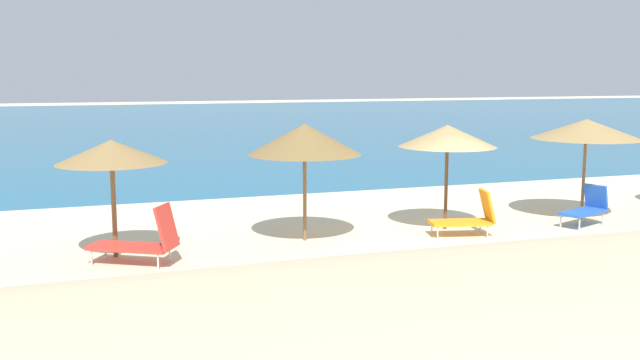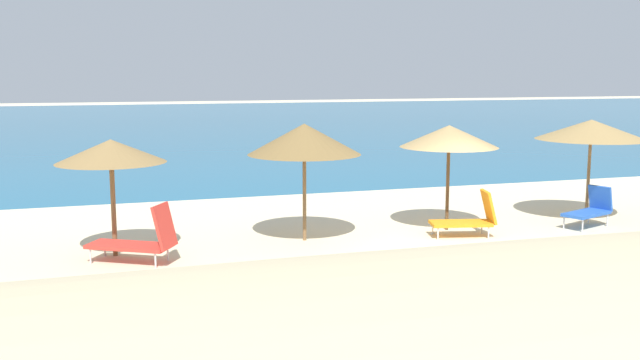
{
  "view_description": "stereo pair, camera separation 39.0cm",
  "coord_description": "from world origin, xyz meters",
  "px_view_note": "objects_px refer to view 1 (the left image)",
  "views": [
    {
      "loc": [
        -7.2,
        -11.97,
        3.57
      ],
      "look_at": [
        -2.38,
        2.24,
        1.28
      ],
      "focal_mm": 39.22,
      "sensor_mm": 36.0,
      "label": 1
    },
    {
      "loc": [
        -6.83,
        -12.09,
        3.57
      ],
      "look_at": [
        -2.38,
        2.24,
        1.28
      ],
      "focal_mm": 39.22,
      "sensor_mm": 36.0,
      "label": 2
    }
  ],
  "objects_px": {
    "beach_umbrella_4": "(586,129)",
    "lounge_chair_2": "(468,217)",
    "beach_umbrella_2": "(305,139)",
    "lounge_chair_4": "(142,241)",
    "beach_umbrella_1": "(111,152)",
    "lounge_chair_0": "(586,208)",
    "beach_umbrella_3": "(447,136)",
    "beach_ball": "(615,247)"
  },
  "relations": [
    {
      "from": "lounge_chair_2",
      "to": "lounge_chair_4",
      "type": "relative_size",
      "value": 0.86
    },
    {
      "from": "beach_umbrella_4",
      "to": "lounge_chair_2",
      "type": "distance_m",
      "value": 4.17
    },
    {
      "from": "lounge_chair_4",
      "to": "beach_ball",
      "type": "bearing_deg",
      "value": -73.31
    },
    {
      "from": "lounge_chair_4",
      "to": "beach_ball",
      "type": "height_order",
      "value": "lounge_chair_4"
    },
    {
      "from": "beach_umbrella_2",
      "to": "lounge_chair_2",
      "type": "bearing_deg",
      "value": -11.74
    },
    {
      "from": "beach_umbrella_4",
      "to": "lounge_chair_0",
      "type": "bearing_deg",
      "value": -122.65
    },
    {
      "from": "beach_umbrella_2",
      "to": "beach_umbrella_4",
      "type": "bearing_deg",
      "value": 0.14
    },
    {
      "from": "beach_umbrella_3",
      "to": "lounge_chair_4",
      "type": "xyz_separation_m",
      "value": [
        -6.92,
        -0.86,
        -1.71
      ]
    },
    {
      "from": "beach_umbrella_3",
      "to": "beach_ball",
      "type": "relative_size",
      "value": 8.62
    },
    {
      "from": "beach_umbrella_1",
      "to": "lounge_chair_4",
      "type": "xyz_separation_m",
      "value": [
        0.45,
        -0.72,
        -1.63
      ]
    },
    {
      "from": "beach_umbrella_1",
      "to": "lounge_chair_4",
      "type": "height_order",
      "value": "beach_umbrella_1"
    },
    {
      "from": "beach_umbrella_1",
      "to": "lounge_chair_0",
      "type": "bearing_deg",
      "value": -2.97
    },
    {
      "from": "lounge_chair_4",
      "to": "beach_umbrella_1",
      "type": "bearing_deg",
      "value": 62.6
    },
    {
      "from": "beach_umbrella_1",
      "to": "beach_umbrella_4",
      "type": "height_order",
      "value": "beach_umbrella_4"
    },
    {
      "from": "beach_umbrella_3",
      "to": "lounge_chair_2",
      "type": "bearing_deg",
      "value": -78.64
    },
    {
      "from": "beach_umbrella_1",
      "to": "beach_umbrella_3",
      "type": "xyz_separation_m",
      "value": [
        7.36,
        0.14,
        0.09
      ]
    },
    {
      "from": "beach_umbrella_3",
      "to": "lounge_chair_2",
      "type": "height_order",
      "value": "beach_umbrella_3"
    },
    {
      "from": "lounge_chair_4",
      "to": "beach_ball",
      "type": "distance_m",
      "value": 9.32
    },
    {
      "from": "beach_ball",
      "to": "lounge_chair_0",
      "type": "bearing_deg",
      "value": 62.44
    },
    {
      "from": "beach_umbrella_1",
      "to": "lounge_chair_2",
      "type": "bearing_deg",
      "value": -4.71
    },
    {
      "from": "beach_umbrella_1",
      "to": "lounge_chair_4",
      "type": "relative_size",
      "value": 1.33
    },
    {
      "from": "lounge_chair_4",
      "to": "beach_umbrella_4",
      "type": "bearing_deg",
      "value": -54.83
    },
    {
      "from": "lounge_chair_4",
      "to": "beach_umbrella_2",
      "type": "bearing_deg",
      "value": -45.86
    },
    {
      "from": "beach_umbrella_2",
      "to": "lounge_chair_0",
      "type": "bearing_deg",
      "value": -5.71
    },
    {
      "from": "beach_umbrella_4",
      "to": "beach_umbrella_1",
      "type": "bearing_deg",
      "value": -179.27
    },
    {
      "from": "lounge_chair_2",
      "to": "beach_ball",
      "type": "distance_m",
      "value": 3.07
    },
    {
      "from": "beach_umbrella_2",
      "to": "lounge_chair_0",
      "type": "height_order",
      "value": "beach_umbrella_2"
    },
    {
      "from": "beach_umbrella_2",
      "to": "lounge_chair_4",
      "type": "xyz_separation_m",
      "value": [
        -3.49,
        -0.84,
        -1.75
      ]
    },
    {
      "from": "lounge_chair_0",
      "to": "lounge_chair_4",
      "type": "bearing_deg",
      "value": 70.18
    },
    {
      "from": "beach_umbrella_4",
      "to": "beach_ball",
      "type": "distance_m",
      "value": 4.1
    },
    {
      "from": "beach_umbrella_3",
      "to": "lounge_chair_0",
      "type": "bearing_deg",
      "value": -11.73
    },
    {
      "from": "beach_ball",
      "to": "beach_umbrella_2",
      "type": "bearing_deg",
      "value": 150.97
    },
    {
      "from": "beach_umbrella_2",
      "to": "beach_umbrella_4",
      "type": "height_order",
      "value": "beach_umbrella_2"
    },
    {
      "from": "beach_ball",
      "to": "beach_umbrella_3",
      "type": "bearing_deg",
      "value": 124.46
    },
    {
      "from": "beach_umbrella_2",
      "to": "lounge_chair_4",
      "type": "distance_m",
      "value": 4.0
    },
    {
      "from": "beach_umbrella_1",
      "to": "beach_umbrella_2",
      "type": "relative_size",
      "value": 0.92
    },
    {
      "from": "beach_umbrella_2",
      "to": "beach_ball",
      "type": "xyz_separation_m",
      "value": [
        5.55,
        -3.08,
        -2.05
      ]
    },
    {
      "from": "lounge_chair_4",
      "to": "lounge_chair_2",
      "type": "bearing_deg",
      "value": -58.6
    },
    {
      "from": "lounge_chair_2",
      "to": "lounge_chair_4",
      "type": "xyz_separation_m",
      "value": [
        -7.07,
        -0.1,
        0.04
      ]
    },
    {
      "from": "lounge_chair_0",
      "to": "lounge_chair_2",
      "type": "height_order",
      "value": "lounge_chair_2"
    },
    {
      "from": "beach_umbrella_1",
      "to": "lounge_chair_0",
      "type": "relative_size",
      "value": 1.64
    },
    {
      "from": "beach_umbrella_4",
      "to": "lounge_chair_2",
      "type": "height_order",
      "value": "beach_umbrella_4"
    }
  ]
}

